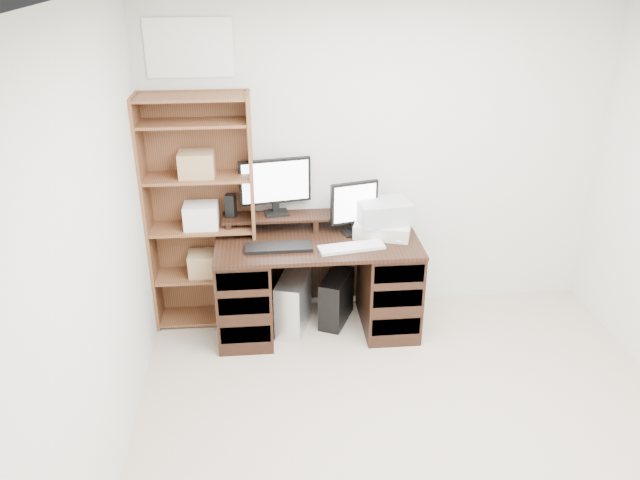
{
  "coord_description": "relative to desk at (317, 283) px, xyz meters",
  "views": [
    {
      "loc": [
        -0.87,
        -2.5,
        2.71
      ],
      "look_at": [
        -0.5,
        1.43,
        0.85
      ],
      "focal_mm": 35.0,
      "sensor_mm": 36.0,
      "label": 1
    }
  ],
  "objects": [
    {
      "name": "bookshelf",
      "position": [
        -0.85,
        0.21,
        0.53
      ],
      "size": [
        0.8,
        0.3,
        1.8
      ],
      "color": "brown",
      "rests_on": "ground"
    },
    {
      "name": "speaker",
      "position": [
        -0.63,
        0.22,
        0.57
      ],
      "size": [
        0.09,
        0.09,
        0.18
      ],
      "primitive_type": "cube",
      "rotation": [
        0.0,
        0.0,
        -0.24
      ],
      "color": "black",
      "rests_on": "riser_shelf"
    },
    {
      "name": "riser_shelf",
      "position": [
        -0.0,
        0.21,
        0.45
      ],
      "size": [
        1.4,
        0.22,
        0.12
      ],
      "color": "black",
      "rests_on": "desk"
    },
    {
      "name": "printer",
      "position": [
        0.5,
        0.06,
        0.41
      ],
      "size": [
        0.48,
        0.41,
        0.1
      ],
      "primitive_type": "cube",
      "rotation": [
        0.0,
        0.0,
        -0.3
      ],
      "color": "beige",
      "rests_on": "desk"
    },
    {
      "name": "desk",
      "position": [
        0.0,
        0.0,
        0.0
      ],
      "size": [
        1.5,
        0.7,
        0.75
      ],
      "color": "black",
      "rests_on": "ground"
    },
    {
      "name": "tower_black",
      "position": [
        0.16,
        0.07,
        -0.19
      ],
      "size": [
        0.32,
        0.43,
        0.4
      ],
      "rotation": [
        0.0,
        0.0,
        -0.42
      ],
      "color": "black",
      "rests_on": "ground"
    },
    {
      "name": "room",
      "position": [
        0.5,
        -1.64,
        0.86
      ],
      "size": [
        3.54,
        4.04,
        2.54
      ],
      "color": "#B8A793",
      "rests_on": "ground"
    },
    {
      "name": "keyboard_black",
      "position": [
        -0.29,
        -0.13,
        0.37
      ],
      "size": [
        0.48,
        0.17,
        0.03
      ],
      "primitive_type": "cube",
      "rotation": [
        0.0,
        0.0,
        0.01
      ],
      "color": "black",
      "rests_on": "desk"
    },
    {
      "name": "mouse",
      "position": [
        0.6,
        -0.1,
        0.38
      ],
      "size": [
        0.12,
        0.1,
        0.04
      ],
      "primitive_type": "ellipsoid",
      "rotation": [
        0.0,
        0.0,
        -0.4
      ],
      "color": "silver",
      "rests_on": "desk"
    },
    {
      "name": "keyboard_white",
      "position": [
        0.23,
        -0.17,
        0.37
      ],
      "size": [
        0.49,
        0.22,
        0.02
      ],
      "primitive_type": "cube",
      "rotation": [
        0.0,
        0.0,
        0.17
      ],
      "color": "silver",
      "rests_on": "desk"
    },
    {
      "name": "monitor_wide",
      "position": [
        -0.29,
        0.26,
        0.72
      ],
      "size": [
        0.54,
        0.17,
        0.43
      ],
      "rotation": [
        0.0,
        0.0,
        0.17
      ],
      "color": "black",
      "rests_on": "riser_shelf"
    },
    {
      "name": "monitor_small",
      "position": [
        0.29,
        0.11,
        0.58
      ],
      "size": [
        0.36,
        0.17,
        0.4
      ],
      "rotation": [
        0.0,
        0.0,
        0.25
      ],
      "color": "black",
      "rests_on": "desk"
    },
    {
      "name": "tower_silver",
      "position": [
        -0.19,
        0.01,
        -0.17
      ],
      "size": [
        0.31,
        0.48,
        0.44
      ],
      "primitive_type": "cube",
      "rotation": [
        0.0,
        0.0,
        -0.29
      ],
      "color": "silver",
      "rests_on": "ground"
    },
    {
      "name": "basket",
      "position": [
        0.5,
        0.06,
        0.54
      ],
      "size": [
        0.41,
        0.32,
        0.16
      ],
      "primitive_type": "cube",
      "rotation": [
        0.0,
        0.0,
        0.14
      ],
      "color": "#9EA3A8",
      "rests_on": "printer"
    }
  ]
}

